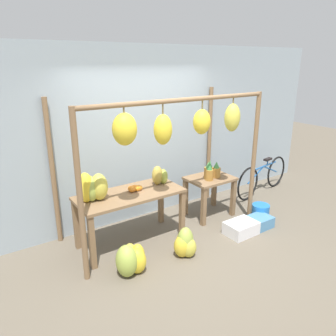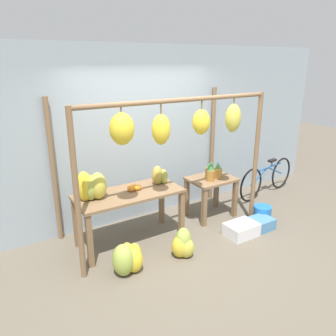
{
  "view_description": "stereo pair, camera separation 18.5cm",
  "coord_description": "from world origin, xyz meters",
  "px_view_note": "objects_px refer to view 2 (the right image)",
  "views": [
    {
      "loc": [
        -2.53,
        -3.12,
        2.56
      ],
      "look_at": [
        0.07,
        0.7,
        1.03
      ],
      "focal_mm": 35.0,
      "sensor_mm": 36.0,
      "label": 1
    },
    {
      "loc": [
        -2.37,
        -3.22,
        2.56
      ],
      "look_at": [
        0.07,
        0.7,
        1.03
      ],
      "focal_mm": 35.0,
      "sensor_mm": 36.0,
      "label": 2
    }
  ],
  "objects_px": {
    "pineapple_cluster": "(212,172)",
    "fruit_crate_purple": "(259,224)",
    "banana_pile_on_table": "(91,186)",
    "banana_pile_ground_right": "(183,244)",
    "banana_pile_ground_left": "(128,258)",
    "papaya_pile": "(160,176)",
    "blue_bucket": "(262,213)",
    "fruit_crate_white": "(241,229)",
    "parked_bicycle": "(267,178)",
    "orange_pile": "(135,188)"
  },
  "relations": [
    {
      "from": "fruit_crate_white",
      "to": "blue_bucket",
      "type": "height_order",
      "value": "blue_bucket"
    },
    {
      "from": "fruit_crate_white",
      "to": "orange_pile",
      "type": "bearing_deg",
      "value": 151.56
    },
    {
      "from": "pineapple_cluster",
      "to": "blue_bucket",
      "type": "bearing_deg",
      "value": -41.36
    },
    {
      "from": "banana_pile_on_table",
      "to": "banana_pile_ground_right",
      "type": "xyz_separation_m",
      "value": [
        0.96,
        -0.78,
        -0.79
      ]
    },
    {
      "from": "fruit_crate_white",
      "to": "parked_bicycle",
      "type": "height_order",
      "value": "parked_bicycle"
    },
    {
      "from": "parked_bicycle",
      "to": "fruit_crate_purple",
      "type": "relative_size",
      "value": 3.91
    },
    {
      "from": "fruit_crate_white",
      "to": "blue_bucket",
      "type": "distance_m",
      "value": 0.67
    },
    {
      "from": "pineapple_cluster",
      "to": "banana_pile_ground_right",
      "type": "bearing_deg",
      "value": -146.07
    },
    {
      "from": "papaya_pile",
      "to": "banana_pile_ground_left",
      "type": "bearing_deg",
      "value": -141.32
    },
    {
      "from": "fruit_crate_white",
      "to": "papaya_pile",
      "type": "relative_size",
      "value": 1.64
    },
    {
      "from": "banana_pile_ground_right",
      "to": "orange_pile",
      "type": "bearing_deg",
      "value": 114.47
    },
    {
      "from": "pineapple_cluster",
      "to": "parked_bicycle",
      "type": "bearing_deg",
      "value": 6.95
    },
    {
      "from": "orange_pile",
      "to": "banana_pile_ground_right",
      "type": "xyz_separation_m",
      "value": [
        0.34,
        -0.74,
        -0.65
      ]
    },
    {
      "from": "pineapple_cluster",
      "to": "fruit_crate_purple",
      "type": "height_order",
      "value": "pineapple_cluster"
    },
    {
      "from": "blue_bucket",
      "to": "papaya_pile",
      "type": "bearing_deg",
      "value": 159.19
    },
    {
      "from": "blue_bucket",
      "to": "parked_bicycle",
      "type": "height_order",
      "value": "parked_bicycle"
    },
    {
      "from": "banana_pile_ground_right",
      "to": "fruit_crate_purple",
      "type": "bearing_deg",
      "value": -1.16
    },
    {
      "from": "blue_bucket",
      "to": "papaya_pile",
      "type": "relative_size",
      "value": 0.99
    },
    {
      "from": "pineapple_cluster",
      "to": "fruit_crate_purple",
      "type": "distance_m",
      "value": 1.11
    },
    {
      "from": "banana_pile_on_table",
      "to": "fruit_crate_white",
      "type": "bearing_deg",
      "value": -21.55
    },
    {
      "from": "fruit_crate_white",
      "to": "pineapple_cluster",
      "type": "bearing_deg",
      "value": 89.43
    },
    {
      "from": "blue_bucket",
      "to": "fruit_crate_purple",
      "type": "relative_size",
      "value": 0.67
    },
    {
      "from": "fruit_crate_white",
      "to": "banana_pile_ground_left",
      "type": "bearing_deg",
      "value": 177.09
    },
    {
      "from": "fruit_crate_white",
      "to": "fruit_crate_purple",
      "type": "relative_size",
      "value": 1.11
    },
    {
      "from": "banana_pile_on_table",
      "to": "pineapple_cluster",
      "type": "relative_size",
      "value": 1.46
    },
    {
      "from": "pineapple_cluster",
      "to": "fruit_crate_purple",
      "type": "bearing_deg",
      "value": -63.56
    },
    {
      "from": "pineapple_cluster",
      "to": "papaya_pile",
      "type": "xyz_separation_m",
      "value": [
        -0.98,
        0.05,
        0.1
      ]
    },
    {
      "from": "fruit_crate_white",
      "to": "blue_bucket",
      "type": "relative_size",
      "value": 1.66
    },
    {
      "from": "banana_pile_ground_left",
      "to": "papaya_pile",
      "type": "height_order",
      "value": "papaya_pile"
    },
    {
      "from": "banana_pile_ground_right",
      "to": "blue_bucket",
      "type": "relative_size",
      "value": 1.43
    },
    {
      "from": "parked_bicycle",
      "to": "fruit_crate_purple",
      "type": "xyz_separation_m",
      "value": [
        -1.19,
        -0.94,
        -0.26
      ]
    },
    {
      "from": "orange_pile",
      "to": "fruit_crate_white",
      "type": "relative_size",
      "value": 0.45
    },
    {
      "from": "fruit_crate_purple",
      "to": "banana_pile_on_table",
      "type": "bearing_deg",
      "value": 161.46
    },
    {
      "from": "blue_bucket",
      "to": "banana_pile_ground_left",
      "type": "bearing_deg",
      "value": -177.99
    },
    {
      "from": "banana_pile_ground_right",
      "to": "fruit_crate_white",
      "type": "relative_size",
      "value": 0.86
    },
    {
      "from": "papaya_pile",
      "to": "fruit_crate_purple",
      "type": "xyz_separation_m",
      "value": [
        1.35,
        -0.8,
        -0.82
      ]
    },
    {
      "from": "banana_pile_on_table",
      "to": "fruit_crate_purple",
      "type": "distance_m",
      "value": 2.69
    },
    {
      "from": "pineapple_cluster",
      "to": "blue_bucket",
      "type": "height_order",
      "value": "pineapple_cluster"
    },
    {
      "from": "orange_pile",
      "to": "papaya_pile",
      "type": "height_order",
      "value": "papaya_pile"
    },
    {
      "from": "banana_pile_on_table",
      "to": "banana_pile_ground_right",
      "type": "distance_m",
      "value": 1.46
    },
    {
      "from": "banana_pile_ground_left",
      "to": "blue_bucket",
      "type": "xyz_separation_m",
      "value": [
        2.5,
        0.09,
        -0.06
      ]
    },
    {
      "from": "parked_bicycle",
      "to": "fruit_crate_purple",
      "type": "distance_m",
      "value": 1.54
    },
    {
      "from": "banana_pile_ground_right",
      "to": "banana_pile_on_table",
      "type": "bearing_deg",
      "value": 140.87
    },
    {
      "from": "parked_bicycle",
      "to": "orange_pile",
      "type": "bearing_deg",
      "value": -176.63
    },
    {
      "from": "parked_bicycle",
      "to": "pineapple_cluster",
      "type": "bearing_deg",
      "value": -173.05
    },
    {
      "from": "blue_bucket",
      "to": "parked_bicycle",
      "type": "relative_size",
      "value": 0.17
    },
    {
      "from": "orange_pile",
      "to": "papaya_pile",
      "type": "xyz_separation_m",
      "value": [
        0.44,
        0.04,
        0.09
      ]
    },
    {
      "from": "blue_bucket",
      "to": "fruit_crate_purple",
      "type": "height_order",
      "value": "blue_bucket"
    },
    {
      "from": "pineapple_cluster",
      "to": "parked_bicycle",
      "type": "distance_m",
      "value": 1.64
    },
    {
      "from": "orange_pile",
      "to": "fruit_crate_purple",
      "type": "bearing_deg",
      "value": -23.27
    }
  ]
}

